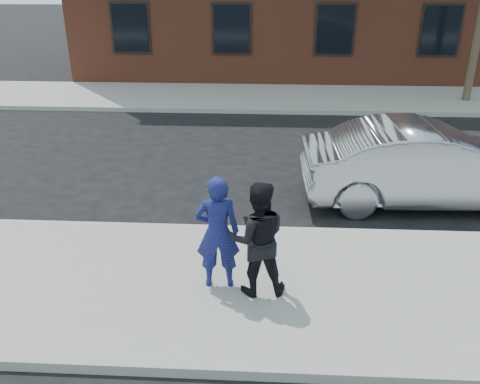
{
  "coord_description": "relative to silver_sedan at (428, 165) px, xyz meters",
  "views": [
    {
      "loc": [
        -2.33,
        -6.57,
        4.63
      ],
      "look_at": [
        -2.71,
        0.4,
        1.39
      ],
      "focal_mm": 38.0,
      "sensor_mm": 36.0,
      "label": 1
    }
  ],
  "objects": [
    {
      "name": "silver_sedan",
      "position": [
        0.0,
        0.0,
        0.0
      ],
      "size": [
        5.07,
        1.94,
        1.65
      ],
      "primitive_type": "imported",
      "rotation": [
        0.0,
        0.0,
        1.61
      ],
      "color": "#999BA3",
      "rests_on": "ground"
    },
    {
      "name": "far_curb",
      "position": [
        -0.92,
        6.34,
        -0.75
      ],
      "size": [
        50.0,
        0.1,
        0.15
      ],
      "primitive_type": "cube",
      "color": "#999691",
      "rests_on": "ground"
    },
    {
      "name": "man_hoodie",
      "position": [
        -3.92,
        -3.34,
        0.21
      ],
      "size": [
        0.67,
        0.52,
        1.76
      ],
      "rotation": [
        0.0,
        0.0,
        3.22
      ],
      "color": "navy",
      "rests_on": "near_sidewalk"
    },
    {
      "name": "ground",
      "position": [
        -0.92,
        -3.11,
        -0.82
      ],
      "size": [
        100.0,
        100.0,
        0.0
      ],
      "primitive_type": "plane",
      "color": "black",
      "rests_on": "ground"
    },
    {
      "name": "near_sidewalk",
      "position": [
        -0.92,
        -3.36,
        -0.75
      ],
      "size": [
        50.0,
        3.5,
        0.15
      ],
      "primitive_type": "cube",
      "color": "gray",
      "rests_on": "ground"
    },
    {
      "name": "man_peacoat",
      "position": [
        -3.34,
        -3.47,
        0.19
      ],
      "size": [
        0.91,
        0.74,
        1.74
      ],
      "rotation": [
        0.0,
        0.0,
        3.25
      ],
      "color": "black",
      "rests_on": "near_sidewalk"
    },
    {
      "name": "far_sidewalk",
      "position": [
        -0.92,
        8.14,
        -0.75
      ],
      "size": [
        50.0,
        3.5,
        0.15
      ],
      "primitive_type": "cube",
      "color": "gray",
      "rests_on": "ground"
    },
    {
      "name": "near_curb",
      "position": [
        -0.92,
        -1.56,
        -0.75
      ],
      "size": [
        50.0,
        0.1,
        0.15
      ],
      "primitive_type": "cube",
      "color": "#999691",
      "rests_on": "ground"
    }
  ]
}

